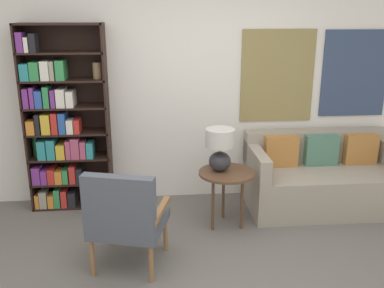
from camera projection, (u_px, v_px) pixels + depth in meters
The scene contains 6 objects.
wall_back at pixel (190, 80), 4.68m from camera, with size 6.40×0.08×2.70m.
bookshelf at pixel (60, 125), 4.51m from camera, with size 0.86×0.30×1.97m.
armchair at pixel (125, 215), 3.45m from camera, with size 0.70×0.69×0.89m.
couch at pixel (322, 178), 4.69m from camera, with size 1.63×0.82×0.80m.
side_table at pixel (227, 177), 4.19m from camera, with size 0.55×0.55×0.58m.
table_lamp at pixel (220, 147), 4.13m from camera, with size 0.28×0.28×0.42m.
Camera 1 is at (-0.35, -2.63, 2.08)m, focal length 40.00 mm.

